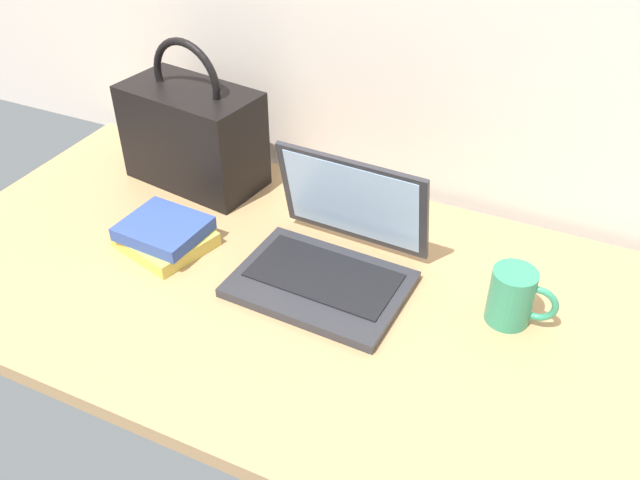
{
  "coord_description": "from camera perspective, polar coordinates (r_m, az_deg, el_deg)",
  "views": [
    {
      "loc": [
        0.39,
        -0.84,
        0.84
      ],
      "look_at": [
        -0.01,
        0.0,
        0.15
      ],
      "focal_mm": 37.81,
      "sensor_mm": 36.0,
      "label": 1
    }
  ],
  "objects": [
    {
      "name": "desk",
      "position": [
        1.24,
        0.25,
        -5.08
      ],
      "size": [
        1.6,
        0.76,
        0.03
      ],
      "color": "tan",
      "rests_on": "ground"
    },
    {
      "name": "laptop",
      "position": [
        1.25,
        0.98,
        -1.25
      ],
      "size": [
        0.32,
        0.28,
        0.21
      ],
      "color": "#2D2D33",
      "rests_on": "desk"
    },
    {
      "name": "book_stack",
      "position": [
        1.37,
        -12.89,
        0.56
      ],
      "size": [
        0.2,
        0.18,
        0.05
      ],
      "color": "#D8BF4C",
      "rests_on": "desk"
    },
    {
      "name": "coffee_mug",
      "position": [
        1.19,
        16.05,
        -4.6
      ],
      "size": [
        0.12,
        0.08,
        0.1
      ],
      "color": "#338C66",
      "rests_on": "desk"
    },
    {
      "name": "handbag",
      "position": [
        1.52,
        -10.69,
        8.84
      ],
      "size": [
        0.32,
        0.2,
        0.33
      ],
      "color": "black",
      "rests_on": "desk"
    }
  ]
}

